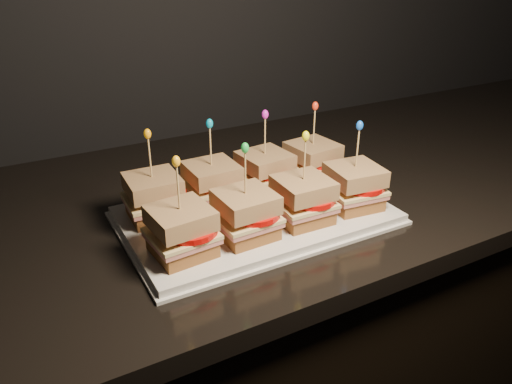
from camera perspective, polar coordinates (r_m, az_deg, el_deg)
cabinet at (r=1.34m, az=5.29°, el=-16.81°), size 2.64×0.69×0.88m
granite_slab at (r=1.08m, az=6.28°, el=1.27°), size 2.68×0.73×0.04m
platter at (r=0.88m, az=0.00°, el=-2.68°), size 0.45×0.28×0.02m
platter_rim at (r=0.89m, az=0.00°, el=-3.02°), size 0.46×0.29×0.01m
sandwich_0_bread_bot at (r=0.87m, az=-11.44°, el=-2.09°), size 0.09×0.09×0.02m
sandwich_0_ham at (r=0.87m, az=-11.54°, el=-1.17°), size 0.10×0.09×0.01m
sandwich_0_cheese at (r=0.86m, az=-11.58°, el=-0.76°), size 0.10×0.09×0.01m
sandwich_0_tomato at (r=0.86m, az=-10.74°, el=-0.30°), size 0.08×0.08×0.01m
sandwich_0_bread_top at (r=0.85m, az=-11.73°, el=0.84°), size 0.09×0.09×0.03m
sandwich_0_pick at (r=0.83m, az=-12.01°, el=3.61°), size 0.00×0.00×0.09m
sandwich_0_frill at (r=0.82m, az=-12.30°, el=6.52°), size 0.01×0.01×0.02m
sandwich_1_bread_bot at (r=0.90m, az=-4.97°, el=-0.57°), size 0.08×0.08×0.02m
sandwich_1_ham at (r=0.90m, az=-5.01°, el=0.32°), size 0.09×0.09×0.01m
sandwich_1_cheese at (r=0.89m, az=-5.03°, el=0.72°), size 0.09×0.09×0.01m
sandwich_1_tomato at (r=0.89m, az=-4.18°, el=1.17°), size 0.08×0.08×0.01m
sandwich_1_bread_top at (r=0.88m, az=-5.09°, el=2.28°), size 0.09×0.09×0.03m
sandwich_1_pick at (r=0.87m, az=-5.21°, el=4.98°), size 0.00×0.00×0.09m
sandwich_1_frill at (r=0.85m, az=-5.33°, el=7.80°), size 0.01×0.01×0.02m
sandwich_2_bread_bot at (r=0.95m, az=0.99°, el=0.83°), size 0.09×0.09×0.02m
sandwich_2_ham at (r=0.94m, az=0.99°, el=1.69°), size 0.10×0.10×0.01m
sandwich_2_cheese at (r=0.94m, az=1.00°, el=2.08°), size 0.10×0.10×0.01m
sandwich_2_tomato at (r=0.94m, az=1.82°, el=2.51°), size 0.08×0.08×0.01m
sandwich_2_bread_top at (r=0.93m, az=1.01°, el=3.58°), size 0.09×0.09×0.03m
sandwich_2_pick at (r=0.91m, az=1.03°, el=6.17°), size 0.00×0.00×0.09m
sandwich_2_frill at (r=0.90m, az=1.05°, el=8.87°), size 0.01×0.01×0.02m
sandwich_3_bread_bot at (r=1.00m, az=6.37°, el=2.09°), size 0.09×0.09×0.02m
sandwich_3_ham at (r=0.99m, az=6.42°, el=2.91°), size 0.10×0.10×0.01m
sandwich_3_cheese at (r=0.99m, az=6.44°, el=3.28°), size 0.10×0.10×0.01m
sandwich_3_tomato at (r=0.99m, az=7.23°, el=3.69°), size 0.08×0.08×0.01m
sandwich_3_bread_top at (r=0.98m, az=6.51°, el=4.71°), size 0.09×0.09×0.03m
sandwich_3_pick at (r=0.97m, az=6.65°, el=7.17°), size 0.00×0.00×0.09m
sandwich_3_frill at (r=0.95m, az=6.79°, el=9.73°), size 0.01×0.01×0.02m
sandwich_4_bread_bot at (r=0.76m, az=-8.39°, el=-6.15°), size 0.09×0.09×0.02m
sandwich_4_ham at (r=0.76m, az=-8.46°, el=-5.15°), size 0.10×0.10×0.01m
sandwich_4_cheese at (r=0.75m, az=-8.50°, el=-4.69°), size 0.10×0.10×0.01m
sandwich_4_tomato at (r=0.75m, az=-7.51°, el=-4.19°), size 0.08×0.08×0.01m
sandwich_4_bread_top at (r=0.74m, az=-8.63°, el=-2.92°), size 0.09×0.09×0.03m
sandwich_4_pick at (r=0.72m, az=-8.87°, el=0.18°), size 0.00×0.00×0.09m
sandwich_4_frill at (r=0.70m, az=-9.12°, el=3.49°), size 0.01×0.01×0.02m
sandwich_5_bread_bot at (r=0.80m, az=-1.17°, el=-4.24°), size 0.09×0.09×0.02m
sandwich_5_ham at (r=0.79m, az=-1.18°, el=-3.26°), size 0.10×0.09×0.01m
sandwich_5_cheese at (r=0.79m, az=-1.18°, el=-2.82°), size 0.10×0.09×0.01m
sandwich_5_tomato at (r=0.79m, az=-0.21°, el=-2.33°), size 0.08×0.08×0.01m
sandwich_5_bread_top at (r=0.78m, az=-1.20°, el=-1.11°), size 0.09×0.09×0.03m
sandwich_5_pick at (r=0.76m, az=-1.23°, el=1.89°), size 0.00×0.00×0.09m
sandwich_5_frill at (r=0.74m, az=-1.27°, el=5.06°), size 0.01×0.01×0.02m
sandwich_6_bread_bot at (r=0.85m, az=5.30°, el=-2.46°), size 0.09×0.09×0.02m
sandwich_6_ham at (r=0.84m, az=5.34°, el=-1.53°), size 0.09×0.09×0.01m
sandwich_6_cheese at (r=0.84m, az=5.36°, el=-1.10°), size 0.10×0.09×0.01m
sandwich_6_tomato at (r=0.84m, az=6.29°, el=-0.63°), size 0.08×0.08×0.01m
sandwich_6_bread_top at (r=0.83m, az=5.44°, el=0.53°), size 0.09×0.09×0.03m
sandwich_6_pick at (r=0.81m, az=5.57°, el=3.38°), size 0.00×0.00×0.09m
sandwich_6_frill at (r=0.79m, az=5.71°, el=6.38°), size 0.01×0.01×0.02m
sandwich_7_bread_bot at (r=0.91m, az=10.98°, el=-0.87°), size 0.09×0.09×0.02m
sandwich_7_ham at (r=0.90m, az=11.07°, el=0.02°), size 0.10×0.10×0.01m
sandwich_7_cheese at (r=0.90m, az=11.11°, el=0.42°), size 0.10×0.10×0.01m
sandwich_7_tomato at (r=0.90m, az=11.98°, el=0.86°), size 0.08×0.08×0.01m
sandwich_7_bread_top at (r=0.89m, az=11.25°, el=1.97°), size 0.09×0.09×0.03m
sandwich_7_pick at (r=0.87m, az=11.50°, el=4.64°), size 0.00×0.00×0.09m
sandwich_7_frill at (r=0.86m, az=11.77°, el=7.45°), size 0.01×0.01×0.02m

